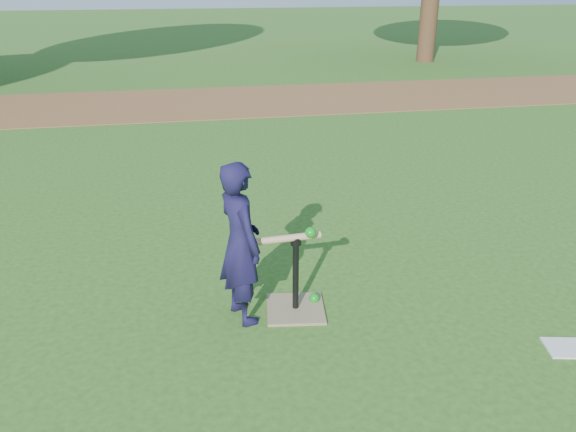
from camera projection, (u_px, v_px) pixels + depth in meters
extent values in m
plane|color=#285116|center=(269.00, 303.00, 4.34)|extent=(80.00, 80.00, 0.00)
cube|color=brown|center=(209.00, 102.00, 11.10)|extent=(24.00, 3.00, 0.01)
imported|color=black|center=(240.00, 243.00, 3.94)|extent=(0.42, 0.51, 1.21)
sphere|color=#0B8316|center=(314.00, 298.00, 4.34)|extent=(0.08, 0.08, 0.08)
cube|color=silver|center=(568.00, 348.00, 3.82)|extent=(0.34, 0.29, 0.01)
cube|color=#816E52|center=(295.00, 309.00, 4.25)|extent=(0.49, 0.49, 0.02)
cylinder|color=black|center=(296.00, 275.00, 4.14)|extent=(0.05, 0.05, 0.55)
cylinder|color=black|center=(296.00, 241.00, 4.02)|extent=(0.08, 0.08, 0.06)
cylinder|color=tan|center=(280.00, 239.00, 3.97)|extent=(0.60, 0.09, 0.05)
sphere|color=tan|center=(238.00, 245.00, 3.89)|extent=(0.06, 0.06, 0.06)
sphere|color=#0B8316|center=(311.00, 233.00, 3.94)|extent=(0.08, 0.08, 0.08)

